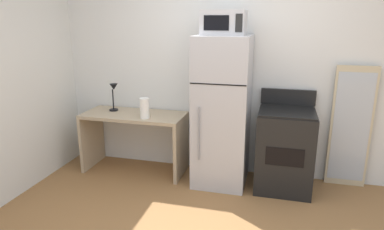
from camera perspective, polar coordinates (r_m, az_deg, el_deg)
wall_back_white at (r=4.22m, az=6.79°, el=7.59°), size 5.00×0.10×2.60m
desk at (r=4.39m, az=-9.49°, el=-2.53°), size 1.26×0.56×0.75m
desk_lamp at (r=4.44m, az=-12.84°, el=3.65°), size 0.14×0.12×0.35m
paper_towel_roll at (r=4.08m, az=-7.86°, el=1.12°), size 0.11×0.11×0.24m
refrigerator at (r=3.94m, az=5.00°, el=0.49°), size 0.60×0.65×1.71m
microwave at (r=3.79m, az=5.31°, el=14.97°), size 0.46×0.35×0.26m
oven_range at (r=4.03m, az=15.07°, el=-5.50°), size 0.61×0.61×1.10m
leaning_mirror at (r=4.28m, az=24.78°, el=-1.92°), size 0.44×0.03×1.40m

